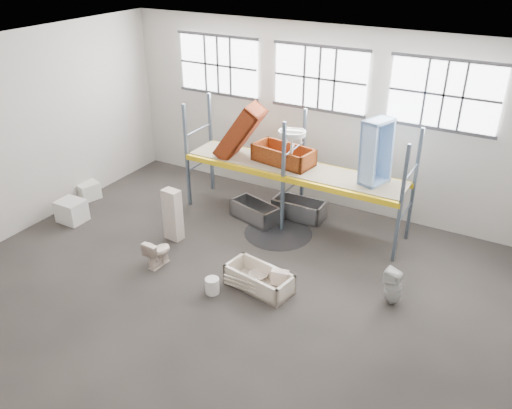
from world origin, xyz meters
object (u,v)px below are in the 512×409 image
Objects in this scene: toilet_beige at (158,252)px; carton_near at (72,211)px; steel_tub_left at (255,212)px; blue_tub_upright at (376,152)px; toilet_white at (394,287)px; cistern_tall at (173,215)px; rust_tub_flat at (283,155)px; steel_tub_right at (299,209)px; bucket at (212,286)px; bathtub_beige at (259,279)px.

toilet_beige is 3.45m from carton_near.
blue_tub_upright is (3.00, 0.56, 2.15)m from steel_tub_left.
toilet_white is 8.69m from carton_near.
carton_near is at bearing -162.07° from cistern_tall.
cistern_tall is at bearing -127.23° from rust_tub_flat.
rust_tub_flat reaches higher than toilet_white.
steel_tub_right is 0.88× the size of blue_tub_upright.
toilet_white is 4.66m from rust_tub_flat.
carton_near is at bearing -148.63° from steel_tub_right.
carton_near is (-8.66, -0.79, -0.11)m from toilet_white.
steel_tub_right is (1.90, 3.76, -0.10)m from toilet_beige.
cistern_tall is 0.98× the size of steel_tub_right.
blue_tub_upright is (2.47, -0.02, 0.57)m from rust_tub_flat.
steel_tub_left is at bearing 30.13° from carton_near.
cistern_tall is 1.03× the size of steel_tub_left.
toilet_white reaches higher than toilet_beige.
toilet_white is at bearing 24.26° from bucket.
bathtub_beige is 3.74m from rust_tub_flat.
bucket is at bearing 174.20° from toilet_beige.
bucket is 5.19m from carton_near.
toilet_white is 4.66m from steel_tub_left.
bathtub_beige is 1.08× the size of steel_tub_right.
rust_tub_flat is 2.30× the size of carton_near.
blue_tub_upright is at bearing -133.94° from toilet_beige.
toilet_beige is 0.50× the size of steel_tub_right.
cistern_tall reaches higher than toilet_beige.
steel_tub_right is at bearing 175.34° from blue_tub_upright.
blue_tub_upright reaches higher than carton_near.
blue_tub_upright is 2.27× the size of carton_near.
cistern_tall is 1.95× the size of carton_near.
toilet_beige reaches higher than carton_near.
bucket is (0.80, -3.31, -0.06)m from steel_tub_left.
bathtub_beige is 2.89m from toilet_white.
toilet_white is at bearing -59.88° from blue_tub_upright.
bathtub_beige is 0.95× the size of blue_tub_upright.
bathtub_beige is 1.13× the size of steel_tub_left.
steel_tub_left is at bearing 130.87° from bathtub_beige.
cistern_tall is 0.85× the size of rust_tub_flat.
bathtub_beige is 4.11m from blue_tub_upright.
rust_tub_flat is 1.02× the size of blue_tub_upright.
steel_tub_right is 1.99× the size of carton_near.
bathtub_beige is 3.42m from steel_tub_right.
cistern_tall is at bearing -66.64° from toilet_beige.
toilet_white reaches higher than carton_near.
cistern_tall reaches higher than bucket.
toilet_white is (5.66, 0.15, -0.27)m from cistern_tall.
toilet_white is at bearing 5.20° from carton_near.
toilet_white is at bearing 28.10° from bathtub_beige.
steel_tub_left is at bearing 103.62° from bucket.
bathtub_beige is at bearing -1.19° from carton_near.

